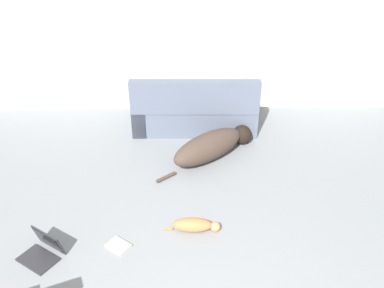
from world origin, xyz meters
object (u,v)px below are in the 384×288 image
at_px(dog, 212,145).
at_px(laptop_open, 44,248).
at_px(book_cream, 118,246).
at_px(cat, 195,225).
at_px(couch, 195,110).

distance_m(dog, laptop_open, 2.41).
height_order(dog, book_cream, dog).
bearing_deg(dog, cat, -139.67).
distance_m(couch, laptop_open, 2.98).
bearing_deg(book_cream, dog, 57.96).
bearing_deg(cat, dog, 82.20).
relative_size(couch, book_cream, 6.45).
bearing_deg(laptop_open, cat, 46.12).
bearing_deg(cat, book_cream, -161.14).
xyz_separation_m(laptop_open, book_cream, (0.69, 0.09, -0.07)).
distance_m(cat, laptop_open, 1.48).
relative_size(cat, laptop_open, 1.25).
relative_size(dog, cat, 2.21).
xyz_separation_m(dog, cat, (-0.25, -1.39, -0.11)).
height_order(dog, laptop_open, dog).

